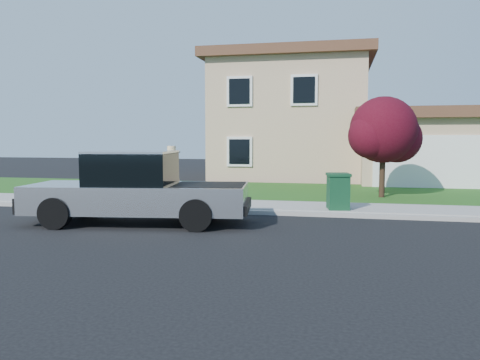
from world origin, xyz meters
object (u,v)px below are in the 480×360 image
at_px(pickup_truck, 137,190).
at_px(trash_bin, 338,191).
at_px(woman, 172,183).
at_px(ornamental_tree, 384,133).

bearing_deg(pickup_truck, trash_bin, 20.23).
height_order(pickup_truck, woman, woman).
distance_m(woman, trash_bin, 4.90).
bearing_deg(woman, trash_bin, -139.78).
bearing_deg(woman, ornamental_tree, -117.60).
xyz_separation_m(ornamental_tree, trash_bin, (-1.60, -3.67, -1.75)).
distance_m(ornamental_tree, trash_bin, 4.37).
height_order(pickup_truck, trash_bin, pickup_truck).
bearing_deg(woman, pickup_truck, 93.01).
bearing_deg(trash_bin, pickup_truck, -161.97).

